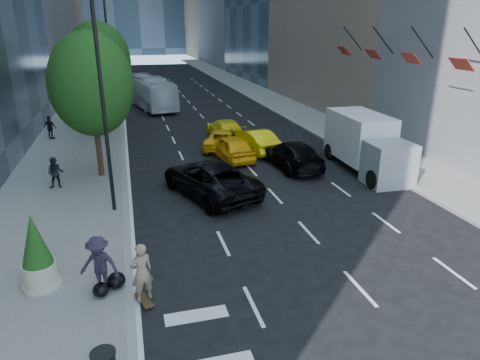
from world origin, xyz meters
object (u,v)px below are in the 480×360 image
object	(u,v)px
skateboarder	(142,276)
planter_shrub	(37,253)
box_truck	(366,143)
black_sedan_mercedes	(292,154)
black_sedan_lincoln	(210,179)
city_bus	(149,92)

from	to	relation	value
skateboarder	planter_shrub	world-z (taller)	planter_shrub
box_truck	black_sedan_mercedes	bearing A→B (deg)	159.50
black_sedan_lincoln	box_truck	bearing A→B (deg)	169.14
black_sedan_lincoln	black_sedan_mercedes	xyz separation A→B (m)	(5.41, 3.00, -0.06)
box_truck	planter_shrub	bearing A→B (deg)	-151.39
black_sedan_lincoln	box_truck	size ratio (longest dim) A/B	0.91
planter_shrub	box_truck	bearing A→B (deg)	26.70
city_bus	skateboarder	bearing A→B (deg)	-105.50
black_sedan_mercedes	planter_shrub	size ratio (longest dim) A/B	2.17
skateboarder	box_truck	xyz separation A→B (m)	(12.81, 9.43, 0.65)
black_sedan_mercedes	planter_shrub	distance (m)	15.35
black_sedan_lincoln	city_bus	xyz separation A→B (m)	(-1.20, 24.82, 0.70)
skateboarder	box_truck	bearing A→B (deg)	-162.78
black_sedan_lincoln	planter_shrub	bearing A→B (deg)	24.89
skateboarder	planter_shrub	bearing A→B (deg)	-45.21
box_truck	planter_shrub	size ratio (longest dim) A/B	2.68
skateboarder	planter_shrub	size ratio (longest dim) A/B	0.76
box_truck	skateboarder	bearing A→B (deg)	-141.71
black_sedan_lincoln	planter_shrub	world-z (taller)	planter_shrub
skateboarder	city_bus	distance (m)	32.91
planter_shrub	city_bus	bearing A→B (deg)	80.19
city_bus	planter_shrub	xyz separation A→B (m)	(-5.42, -31.34, -0.22)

